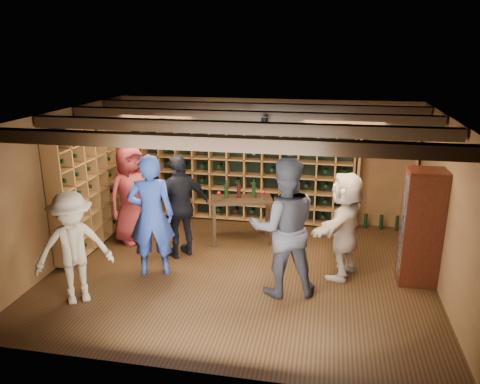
% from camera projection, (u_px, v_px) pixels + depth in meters
% --- Properties ---
extents(ground, '(6.00, 6.00, 0.00)m').
position_uv_depth(ground, '(240.00, 271.00, 7.55)').
color(ground, '#341F0E').
rests_on(ground, ground).
extents(room_shell, '(6.00, 6.00, 6.00)m').
position_uv_depth(room_shell, '(241.00, 121.00, 6.88)').
color(room_shell, brown).
rests_on(room_shell, ground).
extents(wine_rack_back, '(4.65, 0.30, 2.20)m').
position_uv_depth(wine_rack_back, '(236.00, 166.00, 9.49)').
color(wine_rack_back, brown).
rests_on(wine_rack_back, ground).
extents(wine_rack_left, '(0.30, 2.65, 2.20)m').
position_uv_depth(wine_rack_left, '(96.00, 180.00, 8.50)').
color(wine_rack_left, brown).
rests_on(wine_rack_left, ground).
extents(crate_shelf, '(1.20, 0.32, 2.07)m').
position_uv_depth(crate_shelf, '(388.00, 152.00, 8.83)').
color(crate_shelf, brown).
rests_on(crate_shelf, ground).
extents(display_cabinet, '(0.55, 0.50, 1.75)m').
position_uv_depth(display_cabinet, '(420.00, 229.00, 7.00)').
color(display_cabinet, '#3A130B').
rests_on(display_cabinet, ground).
extents(man_blue_shirt, '(0.82, 0.66, 1.94)m').
position_uv_depth(man_blue_shirt, '(151.00, 216.00, 7.23)').
color(man_blue_shirt, navy).
rests_on(man_blue_shirt, ground).
extents(man_grey_suit, '(1.16, 1.00, 2.04)m').
position_uv_depth(man_grey_suit, '(284.00, 228.00, 6.63)').
color(man_grey_suit, black).
rests_on(man_grey_suit, ground).
extents(guest_red_floral, '(0.97, 1.05, 1.81)m').
position_uv_depth(guest_red_floral, '(131.00, 195.00, 8.47)').
color(guest_red_floral, maroon).
rests_on(guest_red_floral, ground).
extents(guest_woman_black, '(1.05, 1.05, 1.79)m').
position_uv_depth(guest_woman_black, '(181.00, 206.00, 7.89)').
color(guest_woman_black, black).
rests_on(guest_woman_black, ground).
extents(guest_khaki, '(1.21, 1.10, 1.63)m').
position_uv_depth(guest_khaki, '(73.00, 248.00, 6.45)').
color(guest_khaki, '#86765C').
rests_on(guest_khaki, ground).
extents(guest_beige, '(1.04, 1.64, 1.69)m').
position_uv_depth(guest_beige, '(345.00, 225.00, 7.20)').
color(guest_beige, tan).
rests_on(guest_beige, ground).
extents(tasting_table, '(1.21, 0.83, 1.11)m').
position_uv_depth(tasting_table, '(241.00, 203.00, 8.52)').
color(tasting_table, black).
rests_on(tasting_table, ground).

